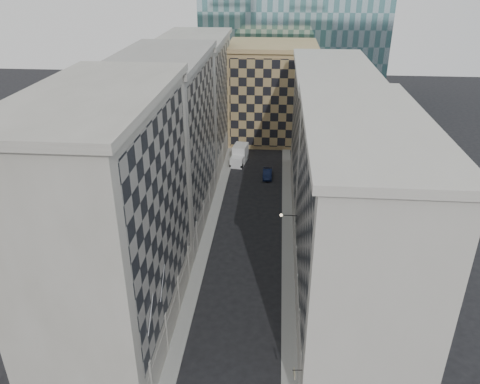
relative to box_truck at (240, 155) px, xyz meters
The scene contains 13 objects.
sidewalk_west 24.35m from the box_truck, 94.84° to the right, with size 1.50×100.00×0.15m, color #9A9994.
sidewalk_east 25.69m from the box_truck, 70.78° to the right, with size 1.50×100.00×0.15m, color #9A9994.
bldg_left_a 45.14m from the box_truck, 100.08° to the right, with size 10.80×22.80×23.70m.
bldg_left_b 24.68m from the box_truck, 109.90° to the right, with size 10.80×22.80×22.70m.
bldg_left_c 12.23m from the box_truck, behind, with size 10.80×22.80×21.70m.
bldg_right_a 42.63m from the box_truck, 70.26° to the right, with size 10.80×26.80×20.70m.
bldg_right_b 20.50m from the box_truck, 40.95° to the right, with size 10.80×28.80×19.70m.
tan_block 16.71m from the box_truck, 69.18° to the left, with size 16.80×14.80×18.80m.
flagpoles_left 48.76m from the box_truck, 93.21° to the right, with size 0.10×6.33×2.33m.
bracket_lamp 31.54m from the box_truck, 75.93° to the right, with size 1.98×0.36×0.36m.
box_truck is the anchor object (origin of this frame).
dark_car 8.09m from the box_truck, 49.91° to the right, with size 1.49×4.28×1.41m, color #101A3B.
shop_sign 52.01m from the box_truck, 80.45° to the right, with size 0.77×0.68×0.75m.
Camera 1 is at (3.36, -23.60, 32.58)m, focal length 35.00 mm.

